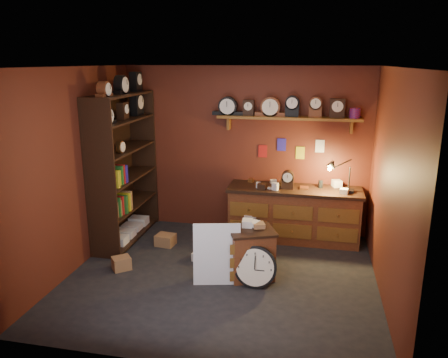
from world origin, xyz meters
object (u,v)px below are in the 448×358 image
big_round_clock (255,267)px  workbench (294,211)px  shelving_unit (122,162)px  low_cabinet (251,251)px

big_round_clock → workbench: bearing=76.8°
shelving_unit → workbench: (2.64, 0.49, -0.78)m
shelving_unit → big_round_clock: 2.72m
workbench → low_cabinet: 1.47m
low_cabinet → big_round_clock: bearing=-92.7°
low_cabinet → big_round_clock: (0.09, -0.25, -0.10)m
shelving_unit → workbench: shelving_unit is taller
shelving_unit → workbench: size_ratio=1.24×
low_cabinet → big_round_clock: 0.29m
workbench → big_round_clock: bearing=-103.2°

